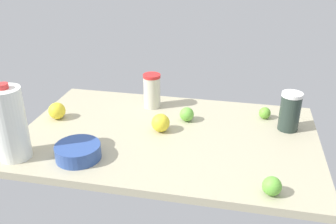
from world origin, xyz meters
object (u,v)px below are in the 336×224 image
object	(u,v)px
tumbler_cup	(152,91)
lemon_loose	(57,111)
lime_far_back	(187,114)
milk_jug	(10,124)
mixing_bowl	(78,152)
lime_beside_bowl	(272,186)
lime_near_front	(265,113)
shaker_bottle	(290,111)
lemon_by_jug	(161,123)

from	to	relation	value
tumbler_cup	lemon_loose	xyz separation A→B (cm)	(37.89, 20.70, -4.39)
tumbler_cup	lime_far_back	distance (cm)	22.03
milk_jug	mixing_bowl	size ratio (longest dim) A/B	1.73
lime_beside_bowl	lime_near_front	xyz separation A→B (cm)	(0.90, -54.38, -0.49)
milk_jug	lime_near_front	bearing A→B (deg)	-150.40
lime_far_back	lime_near_front	world-z (taller)	lime_far_back
lime_far_back	lime_beside_bowl	bearing A→B (deg)	127.28
mixing_bowl	lime_beside_bowl	size ratio (longest dim) A/B	2.70
lemon_loose	milk_jug	bearing A→B (deg)	89.41
shaker_bottle	lemon_loose	bearing A→B (deg)	6.07
milk_jug	lemon_loose	distance (cm)	33.52
mixing_bowl	lime_beside_bowl	bearing A→B (deg)	174.02
lime_near_front	milk_jug	bearing A→B (deg)	29.60
mixing_bowl	milk_jug	bearing A→B (deg)	9.32
lime_beside_bowl	lime_near_front	bearing A→B (deg)	-89.05
lime_beside_bowl	lime_near_front	distance (cm)	54.39
lime_near_front	shaker_bottle	bearing A→B (deg)	137.45
tumbler_cup	lemon_by_jug	distance (cm)	24.92
tumbler_cup	mixing_bowl	world-z (taller)	tumbler_cup
shaker_bottle	lime_beside_bowl	world-z (taller)	shaker_bottle
mixing_bowl	tumbler_cup	bearing A→B (deg)	-107.45
milk_jug	lime_near_front	distance (cm)	103.87
tumbler_cup	milk_jug	xyz separation A→B (cm)	(38.22, 52.75, 5.45)
lime_beside_bowl	shaker_bottle	bearing A→B (deg)	-100.29
tumbler_cup	lime_near_front	world-z (taller)	tumbler_cup
mixing_bowl	lemon_loose	world-z (taller)	lemon_loose
lime_near_front	tumbler_cup	bearing A→B (deg)	-1.92
milk_jug	mixing_bowl	bearing A→B (deg)	-170.68
mixing_bowl	shaker_bottle	size ratio (longest dim) A/B	1.01
milk_jug	lime_beside_bowl	world-z (taller)	milk_jug
mixing_bowl	lime_beside_bowl	xyz separation A→B (cm)	(-67.89, 7.11, 0.35)
lemon_by_jug	lemon_loose	xyz separation A→B (cm)	(47.16, -2.03, -0.09)
lemon_loose	shaker_bottle	bearing A→B (deg)	-173.93
lemon_by_jug	lemon_loose	bearing A→B (deg)	-2.46
lime_far_back	milk_jug	bearing A→B (deg)	36.31
tumbler_cup	lime_far_back	world-z (taller)	tumbler_cup
lime_far_back	lime_near_front	bearing A→B (deg)	-164.10
lime_beside_bowl	lemon_loose	size ratio (longest dim) A/B	0.83
milk_jug	lime_near_front	xyz separation A→B (cm)	(-89.81, -51.02, -10.96)
mixing_bowl	lime_near_front	world-z (taller)	mixing_bowl
mixing_bowl	lemon_by_jug	size ratio (longest dim) A/B	2.18
tumbler_cup	milk_jug	distance (cm)	65.37
mixing_bowl	lime_near_front	distance (cm)	81.99
lemon_loose	lime_beside_bowl	bearing A→B (deg)	158.61
shaker_bottle	lime_far_back	bearing A→B (deg)	1.36
lemon_by_jug	lime_far_back	bearing A→B (deg)	-128.10
lime_far_back	lemon_loose	world-z (taller)	lemon_loose
lime_far_back	lime_beside_bowl	xyz separation A→B (cm)	(-34.18, 44.90, -0.04)
lime_far_back	lemon_loose	size ratio (longest dim) A/B	0.84
lemon_by_jug	lime_near_front	bearing A→B (deg)	-153.60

